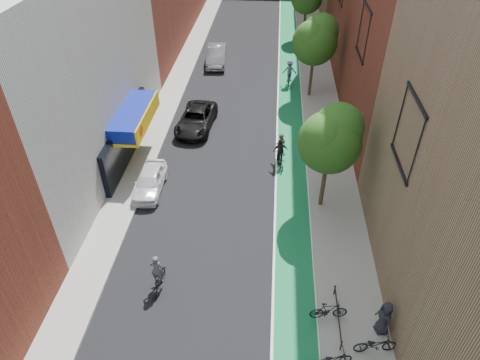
% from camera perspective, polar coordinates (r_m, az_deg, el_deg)
% --- Properties ---
extents(ground, '(160.00, 160.00, 0.00)m').
position_cam_1_polar(ground, '(18.99, -5.63, -22.68)').
color(ground, black).
rests_on(ground, ground).
extents(bike_lane, '(2.00, 68.00, 0.01)m').
position_cam_1_polar(bike_lane, '(38.82, 6.63, 12.44)').
color(bike_lane, '#136E30').
rests_on(bike_lane, ground).
extents(sidewalk_left, '(2.00, 68.00, 0.15)m').
position_cam_1_polar(sidewalk_left, '(39.68, -8.31, 12.98)').
color(sidewalk_left, gray).
rests_on(sidewalk_left, ground).
extents(sidewalk_right, '(3.00, 68.00, 0.15)m').
position_cam_1_polar(sidewalk_right, '(38.97, 10.39, 12.28)').
color(sidewalk_right, gray).
rests_on(sidewalk_right, ground).
extents(building_left_white, '(8.00, 20.00, 12.00)m').
position_cam_1_polar(building_left_white, '(28.74, -24.37, 13.11)').
color(building_left_white, silver).
rests_on(building_left_white, ground).
extents(tree_near, '(3.40, 3.36, 6.42)m').
position_cam_1_polar(tree_near, '(22.72, 12.05, 5.55)').
color(tree_near, '#332619').
rests_on(tree_near, ground).
extents(tree_mid, '(3.55, 3.53, 6.74)m').
position_cam_1_polar(tree_mid, '(35.26, 10.06, 18.06)').
color(tree_mid, '#332619').
rests_on(tree_mid, ground).
extents(parked_car_white, '(1.69, 4.00, 1.35)m').
position_cam_1_polar(parked_car_white, '(26.28, -11.95, -0.11)').
color(parked_car_white, white).
rests_on(parked_car_white, ground).
extents(parked_car_black, '(2.76, 5.35, 1.44)m').
position_cam_1_polar(parked_car_black, '(32.00, -5.86, 8.09)').
color(parked_car_black, black).
rests_on(parked_car_black, ground).
extents(parked_car_silver, '(2.07, 5.10, 1.65)m').
position_cam_1_polar(parked_car_silver, '(42.77, -3.14, 16.27)').
color(parked_car_silver, gray).
rests_on(parked_car_silver, ground).
extents(cyclist_lead, '(0.78, 1.87, 2.04)m').
position_cam_1_polar(cyclist_lead, '(20.77, -10.89, -12.69)').
color(cyclist_lead, black).
rests_on(cyclist_lead, ground).
extents(cyclist_lane_near, '(0.84, 1.74, 1.92)m').
position_cam_1_polar(cyclist_lane_near, '(28.44, 5.37, 4.16)').
color(cyclist_lane_near, black).
rests_on(cyclist_lane_near, ground).
extents(cyclist_lane_mid, '(1.01, 1.79, 1.97)m').
position_cam_1_polar(cyclist_lane_mid, '(27.83, 5.36, 3.15)').
color(cyclist_lane_mid, black).
rests_on(cyclist_lane_mid, ground).
extents(cyclist_lane_far, '(1.24, 1.86, 2.22)m').
position_cam_1_polar(cyclist_lane_far, '(38.59, 6.60, 13.88)').
color(cyclist_lane_far, black).
rests_on(cyclist_lane_far, ground).
extents(parked_bike_near, '(1.68, 0.94, 0.84)m').
position_cam_1_polar(parked_bike_near, '(18.62, 12.30, -22.32)').
color(parked_bike_near, black).
rests_on(parked_bike_near, sidewalk_right).
extents(parked_bike_mid, '(1.72, 0.69, 1.00)m').
position_cam_1_polar(parked_bike_mid, '(19.74, 11.75, -16.68)').
color(parked_bike_mid, black).
rests_on(parked_bike_mid, sidewalk_right).
extents(parked_bike_far, '(1.87, 0.87, 0.94)m').
position_cam_1_polar(parked_bike_far, '(19.32, 17.62, -20.14)').
color(parked_bike_far, black).
rests_on(parked_bike_far, sidewalk_right).
extents(pedestrian, '(0.80, 1.00, 1.79)m').
position_cam_1_polar(pedestrian, '(19.62, 18.67, -17.01)').
color(pedestrian, black).
rests_on(pedestrian, sidewalk_right).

